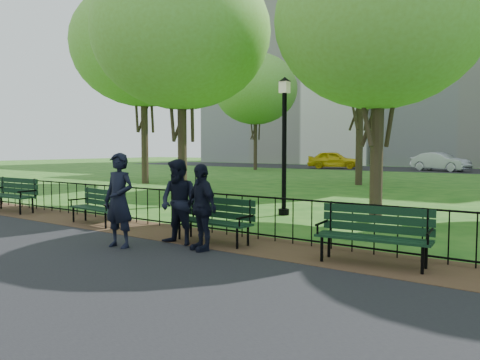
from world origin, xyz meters
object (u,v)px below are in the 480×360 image
Objects in this scene: lamppost at (284,140)px; tree_near_e at (379,19)px; park_bench_left_a at (98,203)px; tree_mid_w at (143,46)px; person_left at (119,200)px; park_bench_main at (200,211)px; park_bench_left_b at (13,191)px; person_mid at (179,202)px; tree_far_w at (255,89)px; sedan_silver at (440,162)px; tree_near_w at (181,33)px; taxi at (334,160)px; park_bench_right_a at (374,229)px; tree_far_c at (361,38)px; person_right at (201,207)px.

tree_near_e is (2.46, 0.40, 2.97)m from lamppost.
tree_mid_w is (-8.70, 9.69, 6.52)m from park_bench_left_a.
person_left is at bearing -24.31° from park_bench_left_a.
tree_near_e is at bearing 67.76° from park_bench_main.
park_bench_left_a is at bearing -2.20° from park_bench_left_b.
tree_mid_w is 6.18× the size of person_mid.
tree_near_e reaches higher than park_bench_left_a.
sedan_silver is (13.16, 6.54, -5.97)m from tree_far_w.
taxi is at bearing 104.22° from tree_near_w.
park_bench_right_a is 0.17× the size of tree_far_c.
person_mid is at bearing -168.93° from person_right.
tree_far_w is at bearing 106.46° from park_bench_left_b.
park_bench_left_b is 32.31m from sedan_silver.
park_bench_left_a is 31.99m from sedan_silver.
tree_far_c is at bearing 101.19° from park_bench_main.
tree_near_w reaches higher than lamppost.
park_bench_left_b is 11.12m from tree_near_e.
park_bench_left_b is 1.04× the size of park_bench_right_a.
person_mid is at bearing -40.87° from tree_mid_w.
park_bench_main is 0.99× the size of park_bench_right_a.
tree_near_e is (-1.50, 4.37, 4.46)m from park_bench_right_a.
person_mid is (11.93, -10.32, -6.22)m from tree_mid_w.
park_bench_left_a is at bearing 179.61° from park_bench_main.
park_bench_left_b is 7.82m from person_right.
lamppost is 5.06m from person_right.
tree_far_c is at bearing 30.84° from tree_mid_w.
person_left reaches higher than park_bench_main.
park_bench_main is at bearing -178.08° from taxi.
tree_near_w is 7.91m from person_left.
park_bench_main is 0.23× the size of tree_near_w.
sedan_silver is at bearing 92.71° from person_mid.
taxi is (-11.13, 31.39, 0.18)m from park_bench_main.
tree_near_w is at bearing 130.31° from person_mid.
tree_far_c reaches higher than person_left.
park_bench_left_a is 1.02× the size of person_mid.
lamppost is at bearing -176.21° from taxi.
park_bench_right_a is 6.42m from tree_near_e.
park_bench_main is 1.15× the size of person_right.
person_mid is at bearing -178.49° from taxi.
park_bench_left_b is 0.19× the size of tree_mid_w.
person_mid is (0.76, 0.81, -0.06)m from person_left.
taxi is (-10.31, 32.73, -0.12)m from person_left.
park_bench_main is at bearing -113.69° from tree_near_e.
park_bench_main is at bearing 81.20° from person_mid.
tree_far_w is at bearing 117.92° from tree_near_w.
person_left reaches higher than taxi.
lamppost is at bearing 79.33° from person_left.
tree_far_w reaches higher than taxi.
lamppost is 0.37× the size of tree_mid_w.
sedan_silver reaches higher than park_bench_main.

